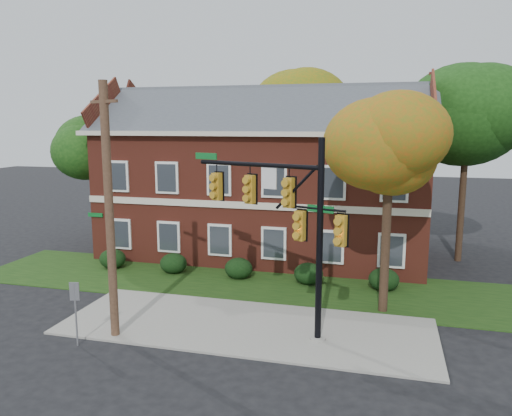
% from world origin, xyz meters
% --- Properties ---
extents(ground, '(120.00, 120.00, 0.00)m').
position_xyz_m(ground, '(0.00, 0.00, 0.00)').
color(ground, black).
rests_on(ground, ground).
extents(sidewalk, '(14.00, 5.00, 0.08)m').
position_xyz_m(sidewalk, '(0.00, 1.00, 0.04)').
color(sidewalk, gray).
rests_on(sidewalk, ground).
extents(grass_strip, '(30.00, 6.00, 0.04)m').
position_xyz_m(grass_strip, '(0.00, 6.00, 0.02)').
color(grass_strip, '#193811').
rests_on(grass_strip, ground).
extents(apartment_building, '(18.80, 8.80, 9.74)m').
position_xyz_m(apartment_building, '(-2.00, 11.95, 4.99)').
color(apartment_building, maroon).
rests_on(apartment_building, ground).
extents(hedge_far_left, '(1.40, 1.26, 1.05)m').
position_xyz_m(hedge_far_left, '(-9.00, 6.70, 0.53)').
color(hedge_far_left, black).
rests_on(hedge_far_left, ground).
extents(hedge_left, '(1.40, 1.26, 1.05)m').
position_xyz_m(hedge_left, '(-5.50, 6.70, 0.53)').
color(hedge_left, black).
rests_on(hedge_left, ground).
extents(hedge_center, '(1.40, 1.26, 1.05)m').
position_xyz_m(hedge_center, '(-2.00, 6.70, 0.53)').
color(hedge_center, black).
rests_on(hedge_center, ground).
extents(hedge_right, '(1.40, 1.26, 1.05)m').
position_xyz_m(hedge_right, '(1.50, 6.70, 0.53)').
color(hedge_right, black).
rests_on(hedge_right, ground).
extents(hedge_far_right, '(1.40, 1.26, 1.05)m').
position_xyz_m(hedge_far_right, '(5.00, 6.70, 0.53)').
color(hedge_far_right, black).
rests_on(hedge_far_right, ground).
extents(tree_near_right, '(4.50, 4.25, 8.58)m').
position_xyz_m(tree_near_right, '(5.22, 3.87, 6.67)').
color(tree_near_right, black).
rests_on(tree_near_right, ground).
extents(tree_left_rear, '(5.40, 5.10, 8.88)m').
position_xyz_m(tree_left_rear, '(-11.73, 10.84, 6.68)').
color(tree_left_rear, black).
rests_on(tree_left_rear, ground).
extents(tree_right_rear, '(6.30, 5.95, 10.62)m').
position_xyz_m(tree_right_rear, '(9.31, 12.81, 8.12)').
color(tree_right_rear, black).
rests_on(tree_right_rear, ground).
extents(tree_far_rear, '(6.84, 6.46, 11.52)m').
position_xyz_m(tree_far_rear, '(-0.66, 19.79, 8.84)').
color(tree_far_rear, black).
rests_on(tree_far_rear, ground).
extents(traffic_signal, '(6.16, 2.21, 7.18)m').
position_xyz_m(traffic_signal, '(1.58, 0.87, 4.46)').
color(traffic_signal, gray).
rests_on(traffic_signal, ground).
extents(utility_pole, '(1.34, 0.64, 9.06)m').
position_xyz_m(utility_pole, '(-4.35, -1.00, 4.60)').
color(utility_pole, '#442E20').
rests_on(utility_pole, ground).
extents(sign_post, '(0.33, 0.12, 2.29)m').
position_xyz_m(sign_post, '(-5.23, -2.00, 1.55)').
color(sign_post, slate).
rests_on(sign_post, ground).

